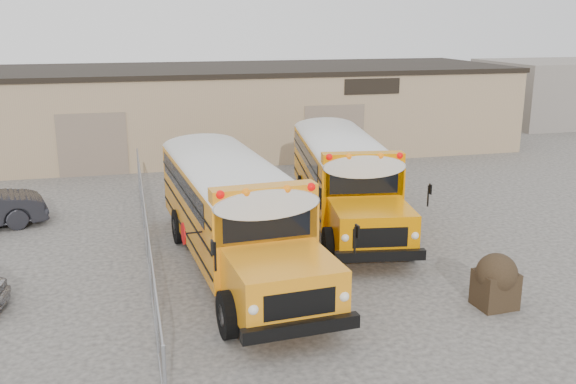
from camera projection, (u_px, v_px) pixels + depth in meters
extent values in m
plane|color=#3E3B39|center=(364.00, 278.00, 18.52)|extent=(120.00, 120.00, 0.00)
cube|color=tan|center=(241.00, 109.00, 36.65)|extent=(30.00, 10.00, 4.50)
cube|color=black|center=(240.00, 69.00, 36.06)|extent=(30.20, 10.20, 0.25)
cube|color=black|center=(372.00, 86.00, 32.95)|extent=(3.00, 0.08, 0.80)
cube|color=#84715D|center=(93.00, 145.00, 30.25)|extent=(3.20, 0.08, 3.00)
cube|color=#84715D|center=(334.00, 134.00, 33.10)|extent=(3.20, 0.08, 3.00)
cylinder|color=gray|center=(157.00, 317.00, 14.05)|extent=(0.07, 0.07, 1.80)
cylinder|color=gray|center=(151.00, 268.00, 16.86)|extent=(0.07, 0.07, 1.80)
cylinder|color=gray|center=(146.00, 232.00, 19.67)|extent=(0.07, 0.07, 1.80)
cylinder|color=gray|center=(143.00, 206.00, 22.48)|extent=(0.07, 0.07, 1.80)
cylinder|color=gray|center=(140.00, 185.00, 25.29)|extent=(0.07, 0.07, 1.80)
cylinder|color=gray|center=(138.00, 169.00, 28.09)|extent=(0.07, 0.07, 1.80)
cylinder|color=gray|center=(145.00, 205.00, 19.44)|extent=(0.05, 18.00, 0.05)
cylinder|color=gray|center=(148.00, 258.00, 19.89)|extent=(0.05, 18.00, 0.05)
cube|color=gray|center=(146.00, 232.00, 19.67)|extent=(0.02, 18.00, 1.70)
cube|color=gray|center=(560.00, 92.00, 46.10)|extent=(10.00, 8.00, 4.40)
cube|color=orange|center=(190.00, 160.00, 25.92)|extent=(3.40, 8.58, 2.26)
cube|color=orange|center=(220.00, 208.00, 21.10)|extent=(2.61, 2.61, 1.27)
cube|color=black|center=(211.00, 167.00, 21.94)|extent=(2.26, 0.24, 0.83)
cube|color=silver|center=(189.00, 129.00, 25.59)|extent=(3.40, 8.67, 0.44)
cube|color=orange|center=(209.00, 145.00, 21.99)|extent=(2.74, 0.76, 0.40)
sphere|color=#E50705|center=(176.00, 145.00, 21.36)|extent=(0.22, 0.22, 0.22)
sphere|color=#E50705|center=(243.00, 141.00, 22.08)|extent=(0.22, 0.22, 0.22)
sphere|color=orange|center=(195.00, 144.00, 21.56)|extent=(0.22, 0.22, 0.22)
sphere|color=orange|center=(225.00, 142.00, 21.88)|extent=(0.22, 0.22, 0.22)
cube|color=black|center=(230.00, 235.00, 20.04)|extent=(2.72, 0.45, 0.31)
cube|color=black|center=(175.00, 163.00, 30.09)|extent=(2.72, 0.43, 0.31)
cube|color=black|center=(190.00, 162.00, 25.94)|extent=(3.43, 8.42, 0.07)
cube|color=black|center=(188.00, 144.00, 26.06)|extent=(3.33, 7.26, 0.68)
cylinder|color=black|center=(180.00, 229.00, 20.97)|extent=(0.40, 1.17, 1.15)
cylinder|color=black|center=(258.00, 222.00, 21.78)|extent=(0.40, 1.17, 1.15)
cylinder|color=black|center=(153.00, 181.00, 27.35)|extent=(0.40, 1.17, 1.15)
cylinder|color=black|center=(214.00, 176.00, 28.16)|extent=(0.40, 1.17, 1.15)
cylinder|color=#BF0505|center=(152.00, 177.00, 22.68)|extent=(0.08, 0.62, 0.62)
cube|color=orange|center=(317.00, 140.00, 30.51)|extent=(3.87, 8.45, 2.20)
cube|color=orange|center=(335.00, 176.00, 25.60)|extent=(2.68, 2.68, 1.23)
cube|color=black|center=(331.00, 143.00, 26.46)|extent=(2.18, 0.39, 0.80)
cube|color=silver|center=(317.00, 114.00, 30.19)|extent=(3.88, 8.53, 0.43)
cube|color=orange|center=(330.00, 126.00, 26.53)|extent=(2.67, 0.92, 0.39)
sphere|color=#E50705|center=(304.00, 125.00, 26.15)|extent=(0.21, 0.21, 0.21)
sphere|color=#E50705|center=(358.00, 124.00, 26.36)|extent=(0.21, 0.21, 0.21)
sphere|color=orange|center=(319.00, 124.00, 26.21)|extent=(0.21, 0.21, 0.21)
sphere|color=orange|center=(344.00, 124.00, 26.30)|extent=(0.21, 0.21, 0.21)
cube|color=black|center=(341.00, 196.00, 24.51)|extent=(2.63, 0.63, 0.30)
cube|color=black|center=(306.00, 144.00, 34.74)|extent=(2.63, 0.60, 0.30)
cube|color=black|center=(317.00, 142.00, 30.53)|extent=(3.88, 8.29, 0.06)
cube|color=black|center=(316.00, 127.00, 30.66)|extent=(3.71, 7.18, 0.66)
cylinder|color=black|center=(303.00, 191.00, 25.75)|extent=(0.46, 1.15, 1.11)
cylinder|color=black|center=(366.00, 189.00, 25.99)|extent=(0.46, 1.15, 1.11)
cylinder|color=black|center=(287.00, 157.00, 32.24)|extent=(0.46, 1.15, 1.11)
cylinder|color=black|center=(337.00, 156.00, 32.48)|extent=(0.46, 1.15, 1.11)
cube|color=black|center=(495.00, 289.00, 16.54)|extent=(1.02, 0.93, 0.97)
sphere|color=black|center=(497.00, 274.00, 16.42)|extent=(1.06, 1.06, 1.06)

